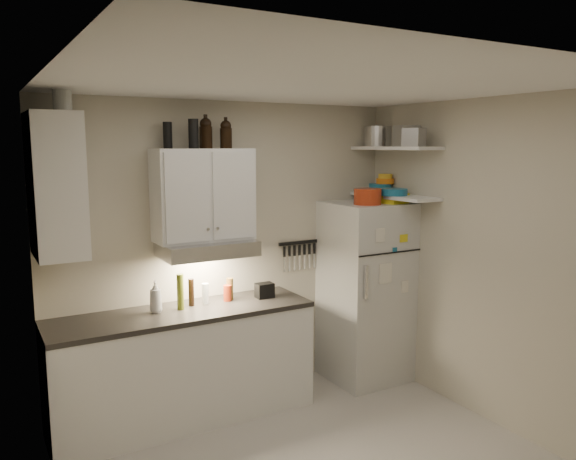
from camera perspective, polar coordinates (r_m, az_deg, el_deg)
ceiling at (r=3.59m, az=3.81°, el=14.74°), size 3.20×3.00×0.02m
back_wall at (r=4.99m, az=-5.99°, el=-2.15°), size 3.20×0.02×2.60m
left_wall at (r=3.14m, az=-22.13°, el=-9.20°), size 0.02×3.00×2.60m
right_wall at (r=4.75m, az=20.09°, el=-3.17°), size 0.02×3.00×2.60m
base_cabinet at (r=4.76m, az=-10.51°, el=-13.59°), size 2.10×0.60×0.88m
countertop at (r=4.60m, az=-10.67°, el=-8.28°), size 2.10×0.62×0.04m
upper_cabinet at (r=4.64m, az=-8.61°, el=3.55°), size 0.80×0.33×0.75m
side_cabinet at (r=4.22m, az=-22.52°, el=4.21°), size 0.33×0.55×1.00m
range_hood at (r=4.64m, az=-8.20°, el=-1.87°), size 0.76×0.46×0.12m
fridge at (r=5.42m, az=7.88°, el=-6.19°), size 0.70×0.68×1.70m
shelf_hi at (r=5.26m, az=10.83°, el=8.17°), size 0.30×0.95×0.03m
shelf_lo at (r=5.28m, az=10.70°, el=3.39°), size 0.30×0.95×0.03m
knife_strip at (r=5.28m, az=1.08°, el=-1.29°), size 0.42×0.02×0.03m
dutch_oven at (r=5.08m, az=8.09°, el=3.39°), size 0.33×0.33×0.14m
book_stack at (r=5.26m, az=10.33°, el=3.23°), size 0.26×0.31×0.09m
spice_jar at (r=5.21m, az=9.55°, el=3.22°), size 0.07×0.07×0.10m
stock_pot at (r=5.59m, az=9.09°, el=9.37°), size 0.36×0.36×0.19m
tin_a at (r=5.24m, az=11.94°, el=9.33°), size 0.22×0.20×0.19m
tin_b at (r=4.97m, az=12.67°, el=9.17°), size 0.20×0.20×0.16m
bowl_teal at (r=5.49m, az=9.33°, el=4.23°), size 0.21×0.21×0.09m
bowl_orange at (r=5.49m, az=9.83°, el=4.93°), size 0.17×0.17×0.05m
bowl_yellow at (r=5.49m, az=9.85°, el=5.42°), size 0.13×0.13×0.04m
plates at (r=5.19m, az=10.69°, el=3.82°), size 0.29×0.29×0.06m
growler_a at (r=4.62m, az=-8.35°, el=9.75°), size 0.13×0.13×0.25m
growler_b at (r=4.67m, az=-6.33°, el=9.67°), size 0.12×0.12×0.23m
thermos_a at (r=4.51m, az=-9.58°, el=9.62°), size 0.10×0.10×0.23m
thermos_b at (r=4.58m, az=-12.13°, el=9.39°), size 0.08×0.08×0.21m
side_jar at (r=4.22m, az=-21.95°, el=12.18°), size 0.13×0.13×0.17m
soap_bottle at (r=4.56m, az=-13.31°, el=-6.42°), size 0.14×0.14×0.28m
pepper_mill at (r=4.84m, az=-5.93°, el=-5.97°), size 0.08×0.08×0.19m
oil_bottle at (r=4.59m, az=-10.88°, el=-6.20°), size 0.07×0.07×0.29m
vinegar_bottle at (r=4.69m, az=-9.80°, el=-6.26°), size 0.05×0.05×0.23m
clear_bottle at (r=4.74m, az=-8.39°, el=-6.41°), size 0.07×0.07×0.17m
red_jar at (r=4.80m, az=-6.18°, el=-6.39°), size 0.08×0.08×0.14m
caddy at (r=4.88m, az=-2.40°, el=-6.15°), size 0.15×0.11×0.13m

